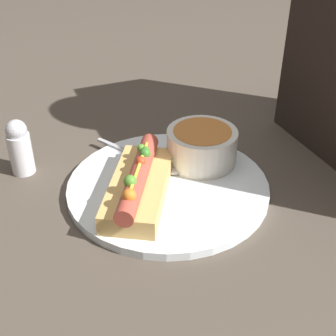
{
  "coord_description": "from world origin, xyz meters",
  "views": [
    {
      "loc": [
        0.51,
        -0.21,
        0.41
      ],
      "look_at": [
        0.0,
        0.0,
        0.04
      ],
      "focal_mm": 50.0,
      "sensor_mm": 36.0,
      "label": 1
    }
  ],
  "objects_px": {
    "soup_bowl": "(202,145)",
    "spoon": "(159,164)",
    "salt_shaker": "(20,147)",
    "hot_dog": "(139,184)"
  },
  "relations": [
    {
      "from": "soup_bowl",
      "to": "salt_shaker",
      "type": "bearing_deg",
      "value": -109.47
    },
    {
      "from": "soup_bowl",
      "to": "spoon",
      "type": "relative_size",
      "value": 0.69
    },
    {
      "from": "hot_dog",
      "to": "salt_shaker",
      "type": "bearing_deg",
      "value": -105.88
    },
    {
      "from": "hot_dog",
      "to": "salt_shaker",
      "type": "height_order",
      "value": "salt_shaker"
    },
    {
      "from": "soup_bowl",
      "to": "salt_shaker",
      "type": "height_order",
      "value": "salt_shaker"
    },
    {
      "from": "spoon",
      "to": "salt_shaker",
      "type": "bearing_deg",
      "value": -143.66
    },
    {
      "from": "hot_dog",
      "to": "salt_shaker",
      "type": "xyz_separation_m",
      "value": [
        -0.14,
        -0.14,
        0.01
      ]
    },
    {
      "from": "spoon",
      "to": "salt_shaker",
      "type": "relative_size",
      "value": 1.75
    },
    {
      "from": "hot_dog",
      "to": "soup_bowl",
      "type": "distance_m",
      "value": 0.13
    },
    {
      "from": "soup_bowl",
      "to": "spoon",
      "type": "bearing_deg",
      "value": -99.28
    }
  ]
}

